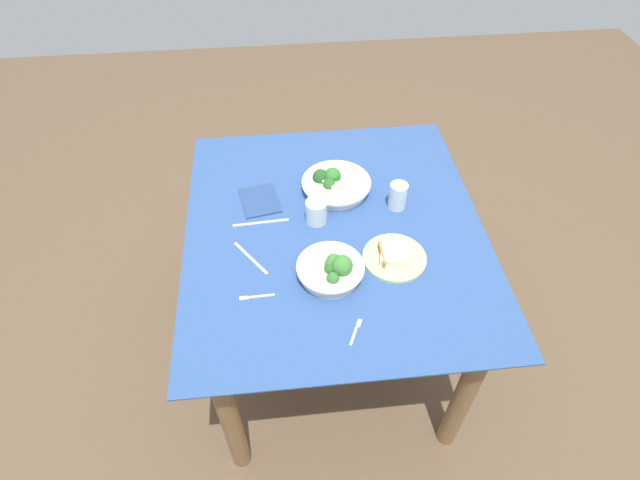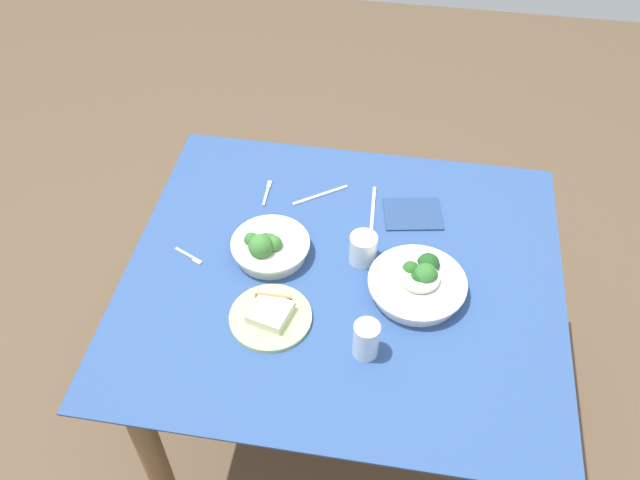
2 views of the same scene
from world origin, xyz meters
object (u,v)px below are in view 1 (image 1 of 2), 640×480
(broccoli_bowl_far, at_px, (335,184))
(water_glass_side, at_px, (398,196))
(water_glass_center, at_px, (316,212))
(bread_side_plate, at_px, (394,256))
(broccoli_bowl_near, at_px, (332,269))
(table_knife_right, at_px, (261,223))
(fork_by_near_bowl, at_px, (356,331))
(fork_by_far_bowl, at_px, (255,297))
(napkin_folded_upper, at_px, (260,200))
(table_knife_left, at_px, (251,258))

(broccoli_bowl_far, bearing_deg, water_glass_side, 62.22)
(water_glass_center, bearing_deg, bread_side_plate, 48.99)
(broccoli_bowl_near, bearing_deg, water_glass_side, 137.54)
(water_glass_side, relative_size, table_knife_right, 0.51)
(broccoli_bowl_far, bearing_deg, bread_side_plate, 22.98)
(table_knife_right, bearing_deg, broccoli_bowl_near, 126.86)
(water_glass_center, distance_m, water_glass_side, 0.30)
(broccoli_bowl_near, relative_size, fork_by_near_bowl, 2.42)
(broccoli_bowl_far, bearing_deg, fork_by_far_bowl, -32.87)
(napkin_folded_upper, bearing_deg, fork_by_far_bowl, -3.10)
(table_knife_left, height_order, napkin_folded_upper, napkin_folded_upper)
(bread_side_plate, bearing_deg, table_knife_right, -116.20)
(bread_side_plate, bearing_deg, water_glass_side, 166.25)
(fork_by_near_bowl, height_order, table_knife_left, same)
(broccoli_bowl_near, distance_m, napkin_folded_upper, 0.44)
(broccoli_bowl_far, xyz_separation_m, fork_by_near_bowl, (0.63, -0.01, -0.03))
(broccoli_bowl_near, xyz_separation_m, fork_by_far_bowl, (0.06, -0.25, -0.03))
(fork_by_far_bowl, bearing_deg, napkin_folded_upper, -94.84)
(napkin_folded_upper, bearing_deg, broccoli_bowl_far, 96.28)
(bread_side_plate, xyz_separation_m, water_glass_side, (-0.25, 0.06, 0.04))
(fork_by_far_bowl, bearing_deg, table_knife_left, -87.23)
(fork_by_near_bowl, bearing_deg, broccoli_bowl_near, 36.96)
(bread_side_plate, relative_size, water_glass_side, 2.06)
(fork_by_far_bowl, height_order, napkin_folded_upper, napkin_folded_upper)
(broccoli_bowl_near, distance_m, fork_by_far_bowl, 0.25)
(broccoli_bowl_far, height_order, water_glass_center, same)
(water_glass_center, distance_m, napkin_folded_upper, 0.24)
(table_knife_left, bearing_deg, bread_side_plate, -131.48)
(broccoli_bowl_far, relative_size, table_knife_right, 1.30)
(broccoli_bowl_far, distance_m, fork_by_near_bowl, 0.63)
(water_glass_center, relative_size, fork_by_far_bowl, 0.80)
(water_glass_side, xyz_separation_m, table_knife_right, (0.04, -0.49, -0.05))
(fork_by_near_bowl, bearing_deg, fork_by_far_bowl, 86.98)
(water_glass_center, distance_m, fork_by_far_bowl, 0.39)
(water_glass_side, relative_size, fork_by_far_bowl, 0.93)
(table_knife_left, xyz_separation_m, table_knife_right, (-0.16, 0.04, 0.00))
(napkin_folded_upper, bearing_deg, water_glass_side, 80.62)
(broccoli_bowl_far, distance_m, table_knife_left, 0.45)
(broccoli_bowl_far, distance_m, water_glass_side, 0.24)
(broccoli_bowl_near, bearing_deg, fork_by_near_bowl, 12.20)
(fork_by_near_bowl, bearing_deg, table_knife_right, 53.98)
(broccoli_bowl_near, bearing_deg, fork_by_far_bowl, -76.14)
(broccoli_bowl_near, xyz_separation_m, water_glass_center, (-0.26, -0.02, 0.01))
(table_knife_right, bearing_deg, broccoli_bowl_far, -155.26)
(broccoli_bowl_near, height_order, table_knife_left, broccoli_bowl_near)
(broccoli_bowl_far, relative_size, water_glass_center, 2.96)
(table_knife_left, bearing_deg, napkin_folded_upper, -42.82)
(broccoli_bowl_near, relative_size, water_glass_side, 2.12)
(broccoli_bowl_near, height_order, water_glass_center, broccoli_bowl_near)
(bread_side_plate, relative_size, fork_by_far_bowl, 1.92)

